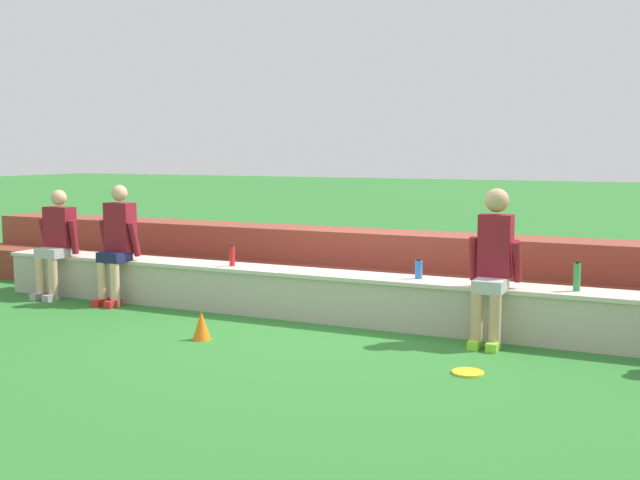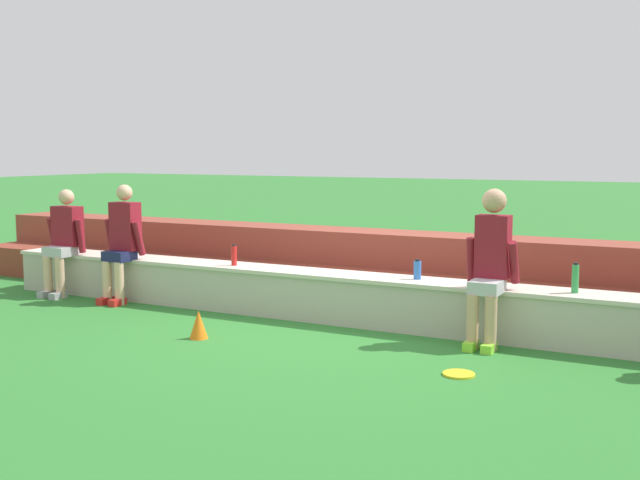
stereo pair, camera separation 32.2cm
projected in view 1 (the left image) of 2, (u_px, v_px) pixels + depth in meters
The scene contains 11 objects.
ground_plane at pixel (341, 326), 8.03m from camera, with size 80.00×80.00×0.00m, color #2D752D.
stone_seating_wall at pixel (350, 297), 8.21m from camera, with size 9.23×0.51×0.51m.
brick_bleachers at pixel (389, 274), 9.27m from camera, with size 12.42×1.33×0.83m.
person_far_left at pixel (56, 240), 9.55m from camera, with size 0.55×0.50×1.33m.
person_left_of_center at pixel (117, 241), 9.16m from camera, with size 0.52×0.49×1.41m.
person_center at pixel (493, 261), 7.27m from camera, with size 0.49×0.59×1.46m.
water_bottle_mid_left at pixel (232, 256), 8.74m from camera, with size 0.06×0.06×0.24m.
water_bottle_mid_right at pixel (419, 269), 7.89m from camera, with size 0.08×0.08×0.21m.
water_bottle_near_right at pixel (577, 277), 7.19m from camera, with size 0.06×0.06×0.28m.
frisbee at pixel (468, 372), 6.34m from camera, with size 0.26×0.26×0.02m, color yellow.
sports_cone at pixel (202, 326), 7.46m from camera, with size 0.18×0.18×0.28m, color orange.
Camera 1 is at (3.18, -7.21, 1.82)m, focal length 43.56 mm.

